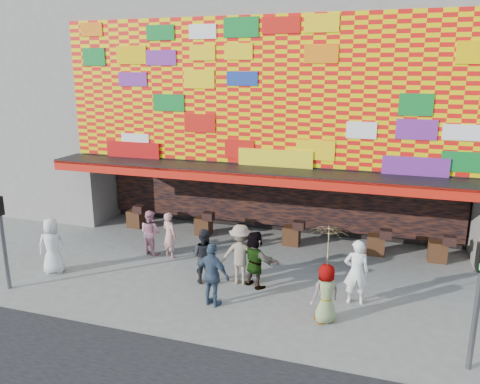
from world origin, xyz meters
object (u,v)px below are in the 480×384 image
at_px(ped_e, 213,275).
at_px(ped_f, 255,259).
at_px(signal_right, 479,290).
at_px(ped_g, 326,294).
at_px(ped_a, 53,246).
at_px(ped_c, 204,256).
at_px(parasol, 328,244).
at_px(ped_i, 150,232).
at_px(ped_h, 356,272).
at_px(ped_b, 169,235).
at_px(ped_d, 241,254).
at_px(signal_left, 2,229).

distance_m(ped_e, ped_f, 1.66).
distance_m(signal_right, ped_g, 3.57).
xyz_separation_m(ped_a, ped_c, (4.81, 0.82, -0.05)).
bearing_deg(parasol, ped_g, 0.00).
relative_size(ped_a, ped_i, 1.14).
bearing_deg(ped_h, ped_c, -8.08).
xyz_separation_m(ped_h, ped_i, (-7.12, 1.49, -0.14)).
bearing_deg(ped_c, ped_e, 122.52).
bearing_deg(ped_h, parasol, 53.94).
xyz_separation_m(ped_g, ped_h, (0.65, 1.27, 0.14)).
distance_m(ped_c, ped_f, 1.55).
distance_m(ped_f, parasol, 2.96).
bearing_deg(ped_b, ped_c, 165.16).
distance_m(ped_a, ped_c, 4.88).
distance_m(ped_i, parasol, 7.16).
xyz_separation_m(ped_b, parasol, (5.70, -2.67, 1.34)).
distance_m(ped_f, ped_g, 2.67).
bearing_deg(parasol, ped_a, 177.54).
height_order(ped_a, ped_i, ped_a).
xyz_separation_m(ped_d, parasol, (2.75, -1.48, 1.21)).
relative_size(ped_c, ped_h, 0.92).
relative_size(ped_c, parasol, 0.93).
bearing_deg(ped_f, ped_g, 178.39).
height_order(ped_b, parasol, parasol).
xyz_separation_m(ped_c, ped_i, (-2.66, 1.56, -0.07)).
distance_m(ped_b, parasol, 6.43).
height_order(ped_e, ped_g, ped_e).
bearing_deg(ped_a, signal_left, 43.12).
distance_m(ped_a, ped_e, 5.60).
xyz_separation_m(signal_left, ped_e, (6.11, 0.92, -0.96)).
distance_m(ped_a, parasol, 8.73).
distance_m(signal_left, ped_g, 9.27).
relative_size(ped_e, ped_f, 1.04).
relative_size(ped_f, ped_g, 1.10).
height_order(ped_h, ped_i, ped_h).
distance_m(signal_left, ped_b, 5.14).
distance_m(signal_right, ped_b, 9.73).
distance_m(signal_left, ped_i, 4.73).
height_order(signal_left, ped_b, signal_left).
distance_m(ped_c, ped_i, 3.08).
xyz_separation_m(signal_left, ped_i, (2.68, 3.75, -1.07)).
distance_m(signal_left, parasol, 9.21).
bearing_deg(ped_f, ped_c, 37.24).
distance_m(ped_h, ped_i, 7.28).
bearing_deg(signal_right, ped_c, 162.78).
xyz_separation_m(ped_c, ped_d, (1.06, 0.29, 0.07)).
distance_m(ped_c, ped_e, 1.49).
bearing_deg(ped_a, ped_e, 149.32).
bearing_deg(ped_d, ped_b, -31.25).
relative_size(ped_c, ped_g, 1.08).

